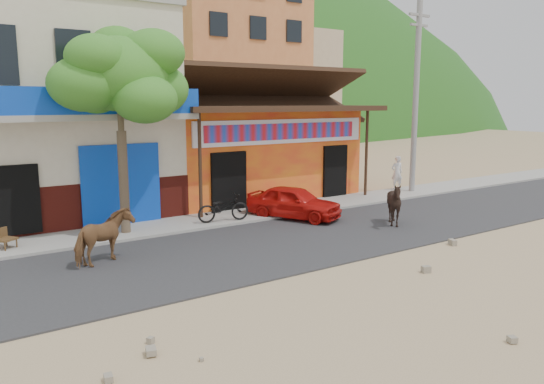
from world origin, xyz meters
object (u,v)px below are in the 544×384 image
Objects in this scene: red_car at (294,202)px; pedestrian at (397,173)px; cow_dark at (395,204)px; cow_tan at (104,237)px; cafe_chair_right at (5,230)px; tree at (121,131)px; utility_pole at (416,98)px; scooter at (223,208)px.

pedestrian is (7.12, 1.90, 0.26)m from red_car.
pedestrian is (5.12, 4.59, 0.11)m from cow_dark.
red_car is (6.87, 1.47, -0.10)m from cow_tan.
cafe_chair_right is at bearing 146.17° from red_car.
cow_tan is 1.56× the size of cafe_chair_right.
tree is 4.07× the size of pedestrian.
tree is 12.83m from pedestrian.
cow_tan is 7.03m from red_car.
cafe_chair_right is at bearing 8.36° from cow_tan.
cafe_chair_right is (-1.84, 2.53, -0.08)m from cow_tan.
cow_dark is at bearing 59.75° from pedestrian.
utility_pole is 10.35m from scooter.
red_car is 1.89× the size of scooter.
cow_dark reaches higher than scooter.
cow_dark reaches higher than cafe_chair_right.
cow_dark is at bearing -143.80° from utility_pole.
pedestrian reaches higher than scooter.
cafe_chair_right is at bearing 178.93° from tree.
utility_pole reaches higher than tree.
utility_pole is at bearing -17.58° from red_car.
utility_pole is 3.34m from pedestrian.
cafe_chair_right is (-8.71, 1.06, 0.02)m from red_car.
tree reaches higher than scooter.
tree is 12.84m from utility_pole.
cow_dark is 6.88m from pedestrian.
utility_pole is at bearing -106.92° from cow_tan.
tree is 4.08m from cafe_chair_right.
cow_tan is at bearing -105.05° from cow_dark.
cafe_chair_right is at bearing 95.67° from scooter.
cow_tan is 0.48× the size of red_car.
cow_tan is (-14.19, -2.67, -3.43)m from utility_pole.
cow_dark is 0.43× the size of red_car.
tree is 3.88× the size of cow_tan.
utility_pole reaches higher than scooter.
cow_tan is (-1.39, -2.47, -2.43)m from tree.
scooter is at bearing -7.05° from tree.
cafe_chair_right is at bearing 20.89° from pedestrian.
red_car is at bearing -10.33° from tree.
red_car is (5.48, -1.00, -2.53)m from tree.
utility_pole is at bearing 0.90° from tree.
utility_pole reaches higher than cafe_chair_right.
red_car is at bearing -94.82° from scooter.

